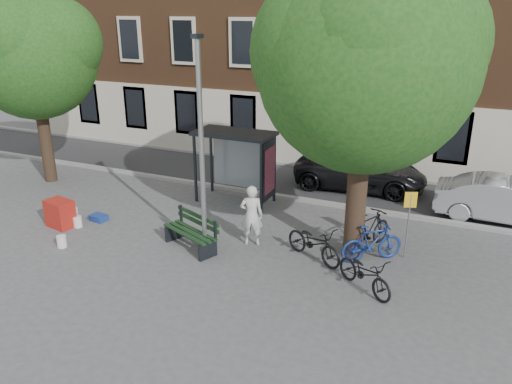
{
  "coord_description": "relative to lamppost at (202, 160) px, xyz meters",
  "views": [
    {
      "loc": [
        6.71,
        -11.39,
        6.72
      ],
      "look_at": [
        0.85,
        1.74,
        1.4
      ],
      "focal_mm": 35.0,
      "sensor_mm": 36.0,
      "label": 1
    }
  ],
  "objects": [
    {
      "name": "bike_b",
      "position": [
        4.55,
        1.41,
        -2.23
      ],
      "size": [
        1.76,
        1.57,
        1.11
      ],
      "primitive_type": "imported",
      "rotation": [
        0.0,
        0.0,
        2.26
      ],
      "color": "navy",
      "rests_on": "ground"
    },
    {
      "name": "car_dark",
      "position": [
        2.85,
        7.3,
        -2.08
      ],
      "size": [
        5.24,
        2.72,
        1.41
      ],
      "primitive_type": "imported",
      "rotation": [
        0.0,
        0.0,
        1.65
      ],
      "color": "black",
      "rests_on": "ground"
    },
    {
      "name": "bucket_b",
      "position": [
        -4.66,
        -0.17,
        -2.6
      ],
      "size": [
        0.31,
        0.31,
        0.36
      ],
      "primitive_type": "cylinder",
      "rotation": [
        0.0,
        0.0,
        0.1
      ],
      "color": "white",
      "rests_on": "ground"
    },
    {
      "name": "tree_right",
      "position": [
        4.01,
        1.38,
        2.83
      ],
      "size": [
        5.76,
        5.6,
        8.2
      ],
      "color": "black",
      "rests_on": "ground"
    },
    {
      "name": "building_row",
      "position": [
        0.0,
        13.0,
        4.22
      ],
      "size": [
        30.0,
        8.0,
        14.0
      ],
      "primitive_type": "cube",
      "color": "brown",
      "rests_on": "ground"
    },
    {
      "name": "notice_sign",
      "position": [
        5.39,
        1.98,
        -1.32
      ],
      "size": [
        0.33,
        0.16,
        2.0
      ],
      "rotation": [
        0.0,
        0.0,
        0.38
      ],
      "color": "#9EA0A3",
      "rests_on": "ground"
    },
    {
      "name": "red_stand",
      "position": [
        -5.19,
        -0.35,
        -2.33
      ],
      "size": [
        1.0,
        0.76,
        0.9
      ],
      "primitive_type": "cube",
      "rotation": [
        0.0,
        0.0,
        -0.19
      ],
      "color": "#A61F16",
      "rests_on": "ground"
    },
    {
      "name": "lamppost",
      "position": [
        0.0,
        0.0,
        0.0
      ],
      "size": [
        0.28,
        0.35,
        6.11
      ],
      "color": "#9EA0A3",
      "rests_on": "ground"
    },
    {
      "name": "curb_far",
      "position": [
        0.0,
        9.0,
        -2.72
      ],
      "size": [
        40.0,
        0.25,
        0.12
      ],
      "primitive_type": "cube",
      "color": "gray",
      "rests_on": "ground"
    },
    {
      "name": "bucket_a",
      "position": [
        -4.05,
        -1.5,
        -2.6
      ],
      "size": [
        0.3,
        0.3,
        0.36
      ],
      "primitive_type": "cylinder",
      "rotation": [
        0.0,
        0.0,
        -0.09
      ],
      "color": "silver",
      "rests_on": "ground"
    },
    {
      "name": "bike_d",
      "position": [
        4.31,
        2.11,
        -2.19
      ],
      "size": [
        1.32,
        2.02,
        1.18
      ],
      "primitive_type": "imported",
      "rotation": [
        0.0,
        0.0,
        2.72
      ],
      "color": "black",
      "rests_on": "ground"
    },
    {
      "name": "tree_left",
      "position": [
        -8.99,
        2.88,
        2.43
      ],
      "size": [
        5.18,
        4.86,
        7.4
      ],
      "color": "black",
      "rests_on": "ground"
    },
    {
      "name": "bucket_c",
      "position": [
        -5.31,
        0.35,
        -2.6
      ],
      "size": [
        0.37,
        0.37,
        0.36
      ],
      "primitive_type": "cylinder",
      "rotation": [
        0.0,
        0.0,
        0.41
      ],
      "color": "silver",
      "rests_on": "ground"
    },
    {
      "name": "ground",
      "position": [
        0.0,
        0.0,
        -2.78
      ],
      "size": [
        90.0,
        90.0,
        0.0
      ],
      "primitive_type": "plane",
      "color": "#4C4C4F",
      "rests_on": "ground"
    },
    {
      "name": "car_silver",
      "position": [
        7.99,
        6.0,
        -2.06
      ],
      "size": [
        4.42,
        1.54,
        1.46
      ],
      "primitive_type": "imported",
      "rotation": [
        0.0,
        0.0,
        1.57
      ],
      "color": "#999DA0",
      "rests_on": "ground"
    },
    {
      "name": "curb_near",
      "position": [
        0.0,
        5.0,
        -2.72
      ],
      "size": [
        40.0,
        0.25,
        0.12
      ],
      "primitive_type": "cube",
      "color": "gray",
      "rests_on": "ground"
    },
    {
      "name": "blue_crate",
      "position": [
        -4.39,
        0.51,
        -2.68
      ],
      "size": [
        0.6,
        0.47,
        0.2
      ],
      "primitive_type": "cube",
      "rotation": [
        0.0,
        0.0,
        -0.14
      ],
      "color": "navy",
      "rests_on": "ground"
    },
    {
      "name": "bench",
      "position": [
        -0.47,
        0.05,
        -2.32
      ],
      "size": [
        2.04,
        1.32,
        1.01
      ],
      "rotation": [
        0.0,
        0.0,
        -0.4
      ],
      "color": "#1E2328",
      "rests_on": "ground"
    },
    {
      "name": "bus_shelter",
      "position": [
        -0.61,
        4.11,
        -0.87
      ],
      "size": [
        2.85,
        1.45,
        2.62
      ],
      "color": "#1E2328",
      "rests_on": "ground"
    },
    {
      "name": "bike_a",
      "position": [
        3.05,
        0.81,
        -2.26
      ],
      "size": [
        2.1,
        1.51,
        1.05
      ],
      "primitive_type": "imported",
      "rotation": [
        0.0,
        0.0,
        1.11
      ],
      "color": "black",
      "rests_on": "ground"
    },
    {
      "name": "bike_c",
      "position": [
        4.72,
        -0.25,
        -2.3
      ],
      "size": [
        1.89,
        1.59,
        0.97
      ],
      "primitive_type": "imported",
      "rotation": [
        0.0,
        0.0,
        0.96
      ],
      "color": "black",
      "rests_on": "ground"
    },
    {
      "name": "painter",
      "position": [
        1.04,
        1.0,
        -1.85
      ],
      "size": [
        0.8,
        0.66,
        1.87
      ],
      "primitive_type": "imported",
      "rotation": [
        0.0,
        0.0,
        3.51
      ],
      "color": "silver",
      "rests_on": "ground"
    },
    {
      "name": "road",
      "position": [
        0.0,
        7.0,
        -2.78
      ],
      "size": [
        40.0,
        4.0,
        0.01
      ],
      "primitive_type": "cube",
      "color": "#28282B",
      "rests_on": "ground"
    }
  ]
}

